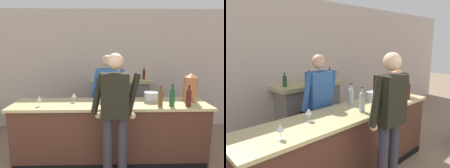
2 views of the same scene
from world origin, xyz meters
The scene contains 14 objects.
wall_back_panel centered at (0.00, 3.82, 1.38)m, with size 12.00×0.07×2.75m.
bar_counter centered at (0.08, 2.28, 0.51)m, with size 3.17×0.71×1.01m.
fireplace_stone centered at (0.35, 3.56, 0.61)m, with size 1.37×0.52×1.46m.
person_customer centered at (0.13, 1.65, 1.02)m, with size 0.66×0.32×1.84m.
person_bartender centered at (0.03, 2.84, 0.98)m, with size 0.66×0.32×1.77m.
copper_dispenser centered at (1.42, 2.36, 1.25)m, with size 0.23×0.26×0.48m.
ice_bucket_steel centered at (0.77, 2.38, 1.08)m, with size 0.24×0.24×0.15m.
wine_bottle_cabernet_heavy centered at (1.27, 2.05, 1.16)m, with size 0.08×0.08×0.34m.
wine_bottle_merlot_tall centered at (1.03, 2.08, 1.16)m, with size 0.08×0.08×0.34m.
wine_bottle_port_short centered at (0.21, 2.14, 1.16)m, with size 0.08×0.08×0.34m.
wine_bottle_chardonnay_pale centered at (0.36, 2.48, 1.15)m, with size 0.08×0.08×0.32m.
wine_bottle_rose_blush centered at (0.84, 2.06, 1.15)m, with size 0.07×0.07×0.32m.
wine_glass_back_row centered at (-1.02, 2.12, 1.12)m, with size 0.07×0.07×0.16m.
wine_glass_front_right centered at (-0.52, 2.34, 1.12)m, with size 0.08×0.08×0.16m.
Camera 1 is at (0.03, -0.87, 1.91)m, focal length 32.00 mm.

